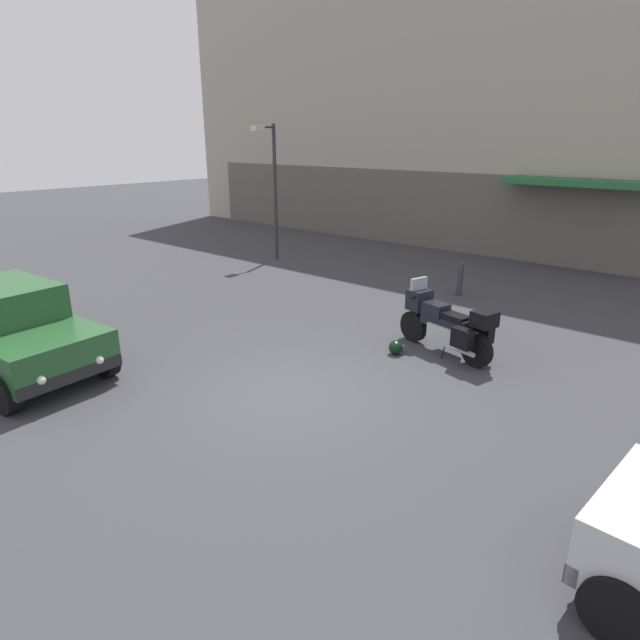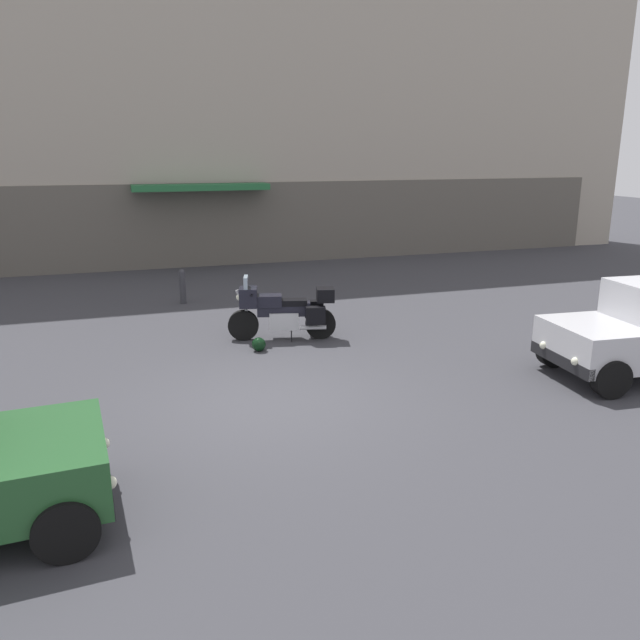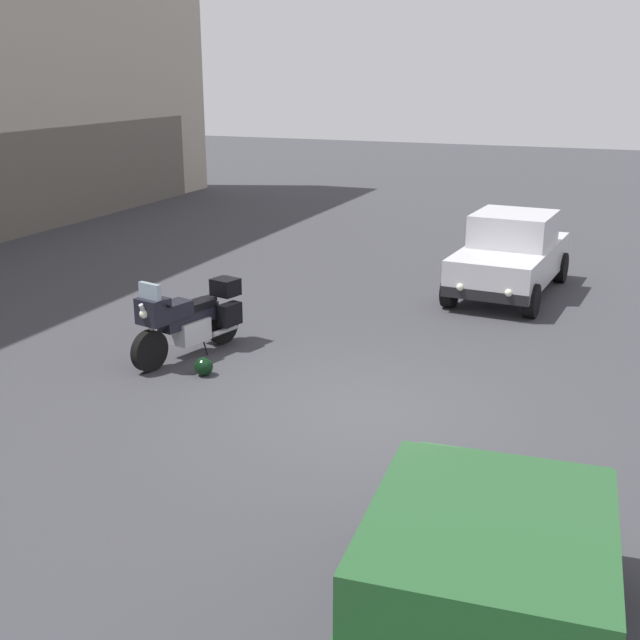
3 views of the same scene
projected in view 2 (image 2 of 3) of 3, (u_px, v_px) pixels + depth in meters
ground_plane at (273, 402)px, 9.92m from camera, size 80.00×80.00×0.00m
building_facade_rear at (169, 60)px, 20.75m from camera, size 35.64×3.40×13.61m
motorcycle at (284, 311)px, 13.09m from camera, size 2.23×1.04×1.36m
helmet at (259, 344)px, 12.42m from camera, size 0.28×0.28×0.28m
bollard_curbside at (183, 285)px, 16.22m from camera, size 0.16×0.16×0.91m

